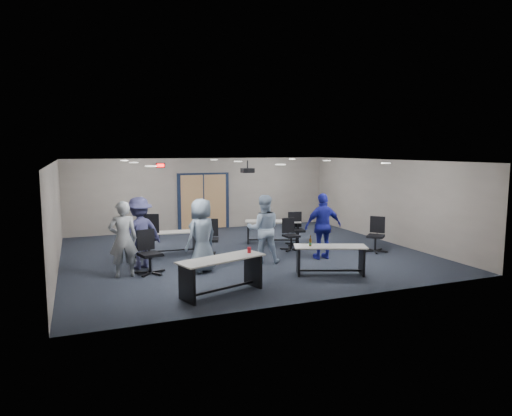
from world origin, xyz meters
name	(u,v)px	position (x,y,z in m)	size (l,w,h in m)	color
floor	(244,254)	(0.00, 0.00, 0.00)	(10.00, 10.00, 0.00)	black
back_wall	(203,194)	(0.00, 4.50, 1.35)	(10.00, 0.04, 2.70)	gray
front_wall	(322,235)	(0.00, -4.50, 1.35)	(10.00, 0.04, 2.70)	gray
left_wall	(55,217)	(-5.00, 0.00, 1.35)	(0.04, 9.00, 2.70)	gray
right_wall	(387,201)	(5.00, 0.00, 1.35)	(0.04, 9.00, 2.70)	gray
ceiling	(244,161)	(0.00, 0.00, 2.70)	(10.00, 9.00, 0.04)	silver
double_door	(204,202)	(0.00, 4.46, 1.05)	(2.00, 0.07, 2.20)	#101B32
exit_sign	(160,165)	(-1.60, 4.44, 2.45)	(0.32, 0.07, 0.18)	black
ceiling_projector	(248,170)	(0.30, 0.50, 2.40)	(0.35, 0.32, 0.37)	black
ceiling_can_lights	(241,162)	(0.00, 0.25, 2.67)	(6.24, 5.74, 0.02)	white
table_front_left	(222,269)	(-1.72, -3.34, 0.53)	(2.01, 1.19, 0.90)	#B0ADA7
table_front_right	(330,255)	(1.16, -2.87, 0.49)	(1.83, 1.19, 0.97)	#B0ADA7
table_back_left	(170,239)	(-1.99, 0.82, 0.44)	(1.62, 0.66, 0.64)	#B0ADA7
table_back_right	(273,228)	(1.40, 1.09, 0.50)	(1.89, 1.26, 0.73)	#B0ADA7
chair_back_a	(149,236)	(-2.64, 0.62, 0.60)	(0.75, 0.75, 1.19)	black
chair_back_b	(210,238)	(-1.02, 0.01, 0.53)	(0.66, 0.66, 1.05)	black
chair_back_c	(291,235)	(1.47, -0.12, 0.48)	(0.61, 0.61, 0.96)	black
chair_back_d	(297,229)	(1.95, 0.48, 0.52)	(0.66, 0.66, 1.05)	black
chair_loose_left	(150,253)	(-2.89, -1.24, 0.54)	(0.68, 0.68, 1.07)	black
chair_loose_right	(376,235)	(3.69, -1.24, 0.52)	(0.66, 0.66, 1.04)	black
person_gray	(123,239)	(-3.51, -1.26, 0.92)	(0.67, 0.44, 1.83)	gray
person_plaid	(202,235)	(-1.65, -1.48, 0.92)	(0.89, 0.58, 1.83)	slate
person_lightblue	(263,229)	(0.12, -1.18, 0.92)	(0.89, 0.69, 1.83)	#A6BEDC
person_navy	(323,226)	(1.83, -1.38, 0.92)	(1.07, 0.45, 1.83)	#1B1E96
person_back	(140,233)	(-3.03, -0.55, 0.92)	(1.18, 0.68, 1.83)	navy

